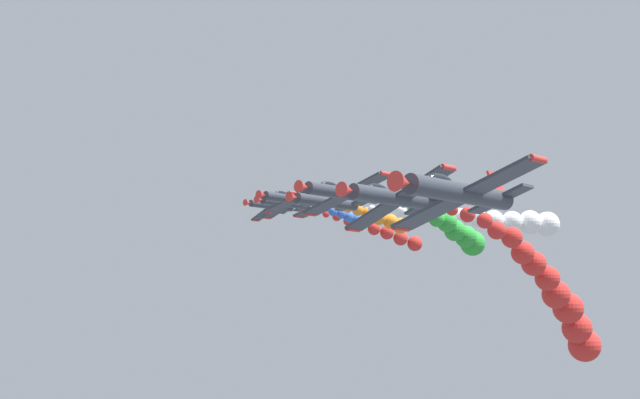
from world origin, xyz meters
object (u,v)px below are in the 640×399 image
object	(u,v)px
airplane_right_inner	(342,193)
airplane_right_outer	(291,199)
airplane_lead	(459,192)
airplane_trailing	(285,203)
airplane_left_inner	(393,197)
airplane_left_outer	(326,202)
airplane_high_slot	(271,206)

from	to	relation	value
airplane_right_inner	airplane_right_outer	xyz separation A→B (m)	(25.96, -20.21, 3.69)
airplane_lead	airplane_trailing	world-z (taller)	airplane_trailing
airplane_left_inner	airplane_left_outer	distance (m)	32.37
airplane_right_outer	airplane_trailing	distance (m)	16.38
airplane_left_inner	airplane_high_slot	xyz separation A→B (m)	(63.84, -50.60, 9.30)
airplane_lead	airplane_left_outer	distance (m)	47.74
airplane_lead	airplane_high_slot	xyz separation A→B (m)	(75.72, -60.21, 11.02)
airplane_left_inner	airplane_high_slot	size ratio (longest dim) A/B	1.00
airplane_left_inner	airplane_lead	bearing A→B (deg)	141.02
airplane_lead	airplane_left_inner	world-z (taller)	airplane_left_inner
airplane_lead	airplane_left_inner	size ratio (longest dim) A/B	1.00
airplane_right_outer	airplane_trailing	bearing A→B (deg)	-42.66
airplane_high_slot	airplane_left_outer	bearing A→B (deg)	142.31
airplane_trailing	airplane_right_outer	bearing A→B (deg)	137.34
airplane_trailing	airplane_high_slot	distance (m)	16.39
airplane_lead	airplane_high_slot	world-z (taller)	airplane_high_slot
airplane_left_outer	airplane_high_slot	bearing A→B (deg)	-37.69
airplane_right_inner	airplane_right_outer	distance (m)	33.11
airplane_lead	airplane_left_outer	size ratio (longest dim) A/B	1.00
airplane_left_inner	airplane_trailing	size ratio (longest dim) A/B	1.00
airplane_high_slot	airplane_trailing	bearing A→B (deg)	142.56
airplane_trailing	airplane_lead	bearing A→B (deg)	141.29
airplane_right_outer	airplane_high_slot	size ratio (longest dim) A/B	1.00
airplane_lead	airplane_trailing	bearing A→B (deg)	-38.71
airplane_right_outer	airplane_right_inner	bearing A→B (deg)	142.10
airplane_right_inner	airplane_trailing	size ratio (longest dim) A/B	1.00
airplane_right_outer	airplane_trailing	size ratio (longest dim) A/B	1.00
airplane_right_inner	airplane_left_outer	world-z (taller)	airplane_left_outer
airplane_lead	airplane_right_inner	size ratio (longest dim) A/B	1.00
airplane_left_inner	airplane_right_inner	distance (m)	16.20
airplane_left_inner	airplane_right_inner	size ratio (longest dim) A/B	1.00
airplane_left_inner	airplane_trailing	xyz separation A→B (m)	(50.89, -40.69, 7.70)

